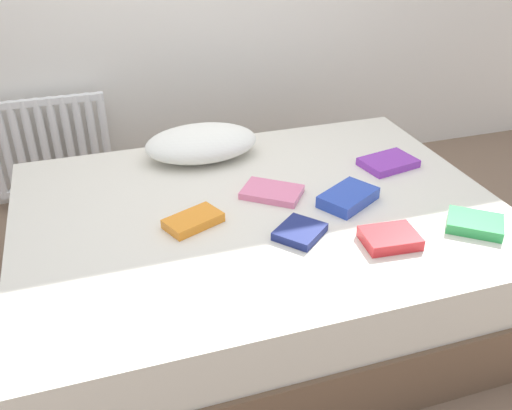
# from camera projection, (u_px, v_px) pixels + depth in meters

# --- Properties ---
(ground_plane) EXTENTS (8.00, 8.00, 0.00)m
(ground_plane) POSITION_uv_depth(u_px,v_px,m) (259.00, 301.00, 2.55)
(ground_plane) COLOR #7F6651
(bed) EXTENTS (2.00, 1.50, 0.50)m
(bed) POSITION_uv_depth(u_px,v_px,m) (260.00, 257.00, 2.42)
(bed) COLOR brown
(bed) RESTS_ON ground
(radiator) EXTENTS (0.64, 0.04, 0.56)m
(radiator) POSITION_uv_depth(u_px,v_px,m) (51.00, 146.00, 3.12)
(radiator) COLOR white
(radiator) RESTS_ON ground
(pillow) EXTENTS (0.54, 0.35, 0.15)m
(pillow) POSITION_uv_depth(u_px,v_px,m) (201.00, 143.00, 2.66)
(pillow) COLOR white
(pillow) RESTS_ON bed
(textbook_purple) EXTENTS (0.27, 0.21, 0.04)m
(textbook_purple) POSITION_uv_depth(u_px,v_px,m) (388.00, 163.00, 2.60)
(textbook_purple) COLOR purple
(textbook_purple) RESTS_ON bed
(textbook_pink) EXTENTS (0.29, 0.28, 0.03)m
(textbook_pink) POSITION_uv_depth(u_px,v_px,m) (272.00, 192.00, 2.37)
(textbook_pink) COLOR pink
(textbook_pink) RESTS_ON bed
(textbook_orange) EXTENTS (0.25, 0.20, 0.04)m
(textbook_orange) POSITION_uv_depth(u_px,v_px,m) (193.00, 221.00, 2.16)
(textbook_orange) COLOR orange
(textbook_orange) RESTS_ON bed
(textbook_red) EXTENTS (0.21, 0.17, 0.04)m
(textbook_red) POSITION_uv_depth(u_px,v_px,m) (390.00, 238.00, 2.05)
(textbook_red) COLOR red
(textbook_red) RESTS_ON bed
(textbook_blue) EXTENTS (0.29, 0.25, 0.05)m
(textbook_blue) POSITION_uv_depth(u_px,v_px,m) (348.00, 198.00, 2.31)
(textbook_blue) COLOR #2847B7
(textbook_blue) RESTS_ON bed
(textbook_navy) EXTENTS (0.23, 0.23, 0.03)m
(textbook_navy) POSITION_uv_depth(u_px,v_px,m) (300.00, 232.00, 2.10)
(textbook_navy) COLOR navy
(textbook_navy) RESTS_ON bed
(textbook_green) EXTENTS (0.26, 0.25, 0.04)m
(textbook_green) POSITION_uv_depth(u_px,v_px,m) (475.00, 224.00, 2.14)
(textbook_green) COLOR green
(textbook_green) RESTS_ON bed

